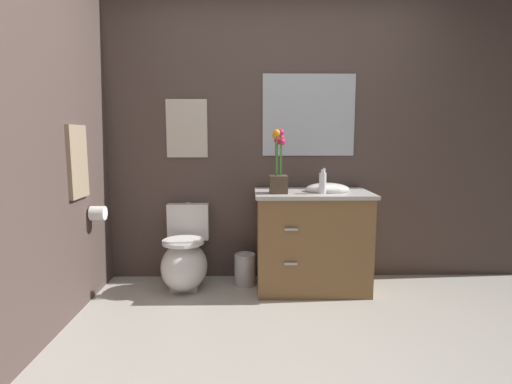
{
  "coord_description": "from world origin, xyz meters",
  "views": [
    {
      "loc": [
        -0.29,
        -2.04,
        1.27
      ],
      "look_at": [
        -0.24,
        1.14,
        0.83
      ],
      "focal_mm": 28.05,
      "sensor_mm": 36.0,
      "label": 1
    }
  ],
  "objects_px": {
    "soap_bottle": "(323,183)",
    "toilet_paper_roll": "(98,213)",
    "flower_vase": "(279,171)",
    "hanging_towel": "(78,162)",
    "vanity_cabinet": "(312,239)",
    "wall_mirror": "(309,115)",
    "wall_poster": "(187,128)",
    "trash_bin": "(245,269)",
    "toilet": "(185,260)"
  },
  "relations": [
    {
      "from": "wall_mirror",
      "to": "wall_poster",
      "type": "bearing_deg",
      "value": 180.0
    },
    {
      "from": "toilet",
      "to": "trash_bin",
      "type": "xyz_separation_m",
      "value": [
        0.5,
        0.06,
        -0.11
      ]
    },
    {
      "from": "soap_bottle",
      "to": "wall_poster",
      "type": "relative_size",
      "value": 0.38
    },
    {
      "from": "flower_vase",
      "to": "hanging_towel",
      "type": "xyz_separation_m",
      "value": [
        -1.46,
        -0.27,
        0.09
      ]
    },
    {
      "from": "toilet",
      "to": "wall_mirror",
      "type": "height_order",
      "value": "wall_mirror"
    },
    {
      "from": "toilet_paper_roll",
      "to": "vanity_cabinet",
      "type": "bearing_deg",
      "value": 5.74
    },
    {
      "from": "toilet",
      "to": "hanging_towel",
      "type": "relative_size",
      "value": 1.33
    },
    {
      "from": "vanity_cabinet",
      "to": "flower_vase",
      "type": "xyz_separation_m",
      "value": [
        -0.29,
        -0.08,
        0.58
      ]
    },
    {
      "from": "toilet",
      "to": "soap_bottle",
      "type": "height_order",
      "value": "soap_bottle"
    },
    {
      "from": "vanity_cabinet",
      "to": "trash_bin",
      "type": "distance_m",
      "value": 0.63
    },
    {
      "from": "soap_bottle",
      "to": "toilet_paper_roll",
      "type": "xyz_separation_m",
      "value": [
        -1.75,
        -0.06,
        -0.23
      ]
    },
    {
      "from": "flower_vase",
      "to": "wall_poster",
      "type": "relative_size",
      "value": 1.01
    },
    {
      "from": "vanity_cabinet",
      "to": "soap_bottle",
      "type": "relative_size",
      "value": 5.31
    },
    {
      "from": "trash_bin",
      "to": "hanging_towel",
      "type": "bearing_deg",
      "value": -159.8
    },
    {
      "from": "trash_bin",
      "to": "toilet_paper_roll",
      "type": "bearing_deg",
      "value": -167.23
    },
    {
      "from": "wall_poster",
      "to": "toilet_paper_roll",
      "type": "xyz_separation_m",
      "value": [
        -0.63,
        -0.46,
        -0.66
      ]
    },
    {
      "from": "vanity_cabinet",
      "to": "wall_poster",
      "type": "height_order",
      "value": "wall_poster"
    },
    {
      "from": "wall_poster",
      "to": "trash_bin",
      "type": "bearing_deg",
      "value": -22.49
    },
    {
      "from": "toilet",
      "to": "toilet_paper_roll",
      "type": "height_order",
      "value": "toilet_paper_roll"
    },
    {
      "from": "trash_bin",
      "to": "wall_poster",
      "type": "xyz_separation_m",
      "value": [
        -0.5,
        0.21,
        1.2
      ]
    },
    {
      "from": "soap_bottle",
      "to": "wall_poster",
      "type": "height_order",
      "value": "wall_poster"
    },
    {
      "from": "wall_mirror",
      "to": "vanity_cabinet",
      "type": "bearing_deg",
      "value": -89.45
    },
    {
      "from": "vanity_cabinet",
      "to": "trash_bin",
      "type": "height_order",
      "value": "vanity_cabinet"
    },
    {
      "from": "flower_vase",
      "to": "soap_bottle",
      "type": "distance_m",
      "value": 0.36
    },
    {
      "from": "soap_bottle",
      "to": "hanging_towel",
      "type": "distance_m",
      "value": 1.83
    },
    {
      "from": "toilet",
      "to": "trash_bin",
      "type": "distance_m",
      "value": 0.52
    },
    {
      "from": "wall_poster",
      "to": "hanging_towel",
      "type": "xyz_separation_m",
      "value": [
        -0.68,
        -0.64,
        -0.25
      ]
    },
    {
      "from": "wall_poster",
      "to": "wall_mirror",
      "type": "distance_m",
      "value": 1.06
    },
    {
      "from": "toilet",
      "to": "vanity_cabinet",
      "type": "bearing_deg",
      "value": -1.43
    },
    {
      "from": "soap_bottle",
      "to": "wall_mirror",
      "type": "bearing_deg",
      "value": 98.27
    },
    {
      "from": "soap_bottle",
      "to": "wall_mirror",
      "type": "relative_size",
      "value": 0.24
    },
    {
      "from": "hanging_towel",
      "to": "toilet_paper_roll",
      "type": "relative_size",
      "value": 4.73
    },
    {
      "from": "flower_vase",
      "to": "wall_poster",
      "type": "bearing_deg",
      "value": 153.87
    },
    {
      "from": "trash_bin",
      "to": "toilet_paper_roll",
      "type": "xyz_separation_m",
      "value": [
        -1.13,
        -0.26,
        0.54
      ]
    },
    {
      "from": "vanity_cabinet",
      "to": "toilet_paper_roll",
      "type": "bearing_deg",
      "value": -174.26
    },
    {
      "from": "flower_vase",
      "to": "wall_poster",
      "type": "xyz_separation_m",
      "value": [
        -0.77,
        0.38,
        0.34
      ]
    },
    {
      "from": "flower_vase",
      "to": "wall_mirror",
      "type": "xyz_separation_m",
      "value": [
        0.29,
        0.38,
        0.45
      ]
    },
    {
      "from": "soap_bottle",
      "to": "toilet_paper_roll",
      "type": "distance_m",
      "value": 1.76
    },
    {
      "from": "wall_poster",
      "to": "flower_vase",
      "type": "bearing_deg",
      "value": -26.13
    },
    {
      "from": "soap_bottle",
      "to": "trash_bin",
      "type": "relative_size",
      "value": 0.69
    },
    {
      "from": "toilet",
      "to": "vanity_cabinet",
      "type": "xyz_separation_m",
      "value": [
        1.06,
        -0.03,
        0.18
      ]
    },
    {
      "from": "toilet_paper_roll",
      "to": "wall_poster",
      "type": "bearing_deg",
      "value": 36.43
    },
    {
      "from": "soap_bottle",
      "to": "vanity_cabinet",
      "type": "bearing_deg",
      "value": 116.27
    },
    {
      "from": "trash_bin",
      "to": "toilet_paper_roll",
      "type": "height_order",
      "value": "toilet_paper_roll"
    },
    {
      "from": "wall_mirror",
      "to": "hanging_towel",
      "type": "xyz_separation_m",
      "value": [
        -1.74,
        -0.64,
        -0.36
      ]
    },
    {
      "from": "flower_vase",
      "to": "trash_bin",
      "type": "relative_size",
      "value": 1.86
    },
    {
      "from": "flower_vase",
      "to": "hanging_towel",
      "type": "height_order",
      "value": "hanging_towel"
    },
    {
      "from": "toilet",
      "to": "wall_mirror",
      "type": "bearing_deg",
      "value": 14.19
    },
    {
      "from": "vanity_cabinet",
      "to": "soap_bottle",
      "type": "xyz_separation_m",
      "value": [
        0.06,
        -0.11,
        0.48
      ]
    },
    {
      "from": "vanity_cabinet",
      "to": "trash_bin",
      "type": "relative_size",
      "value": 3.68
    }
  ]
}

